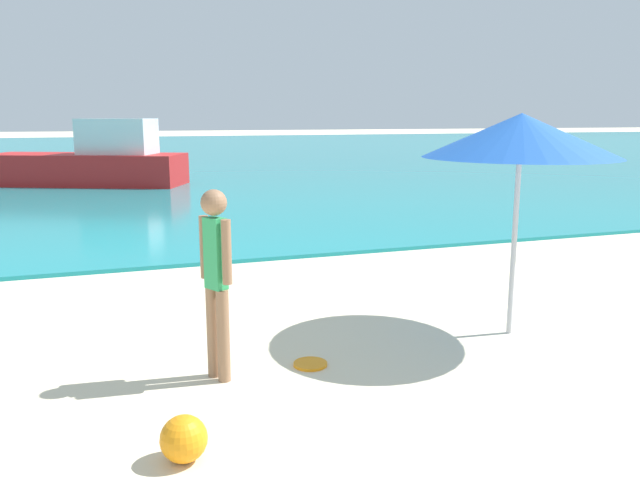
{
  "coord_description": "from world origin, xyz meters",
  "views": [
    {
      "loc": [
        -2.7,
        1.68,
        2.08
      ],
      "look_at": [
        -0.57,
        7.81,
        0.8
      ],
      "focal_mm": 35.11,
      "sensor_mm": 36.0,
      "label": 1
    }
  ],
  "objects_px": {
    "person_standing": "(216,274)",
    "boat_near": "(93,162)",
    "frisbee": "(310,364)",
    "beach_ball": "(184,439)",
    "beach_umbrella": "(521,136)"
  },
  "relations": [
    {
      "from": "person_standing",
      "to": "boat_near",
      "type": "bearing_deg",
      "value": 156.24
    },
    {
      "from": "frisbee",
      "to": "boat_near",
      "type": "height_order",
      "value": "boat_near"
    },
    {
      "from": "person_standing",
      "to": "beach_ball",
      "type": "height_order",
      "value": "person_standing"
    },
    {
      "from": "frisbee",
      "to": "beach_ball",
      "type": "relative_size",
      "value": 0.99
    },
    {
      "from": "beach_umbrella",
      "to": "boat_near",
      "type": "bearing_deg",
      "value": 104.52
    },
    {
      "from": "boat_near",
      "to": "beach_ball",
      "type": "bearing_deg",
      "value": 116.6
    },
    {
      "from": "person_standing",
      "to": "beach_umbrella",
      "type": "relative_size",
      "value": 0.73
    },
    {
      "from": "beach_ball",
      "to": "beach_umbrella",
      "type": "relative_size",
      "value": 0.14
    },
    {
      "from": "frisbee",
      "to": "boat_near",
      "type": "distance_m",
      "value": 15.47
    },
    {
      "from": "boat_near",
      "to": "beach_umbrella",
      "type": "distance_m",
      "value": 15.75
    },
    {
      "from": "person_standing",
      "to": "beach_umbrella",
      "type": "distance_m",
      "value": 3.06
    },
    {
      "from": "frisbee",
      "to": "beach_ball",
      "type": "height_order",
      "value": "beach_ball"
    },
    {
      "from": "frisbee",
      "to": "boat_near",
      "type": "xyz_separation_m",
      "value": [
        -1.84,
        15.34,
        0.73
      ]
    },
    {
      "from": "beach_ball",
      "to": "beach_umbrella",
      "type": "distance_m",
      "value": 3.97
    },
    {
      "from": "beach_umbrella",
      "to": "beach_ball",
      "type": "bearing_deg",
      "value": -158.28
    }
  ]
}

